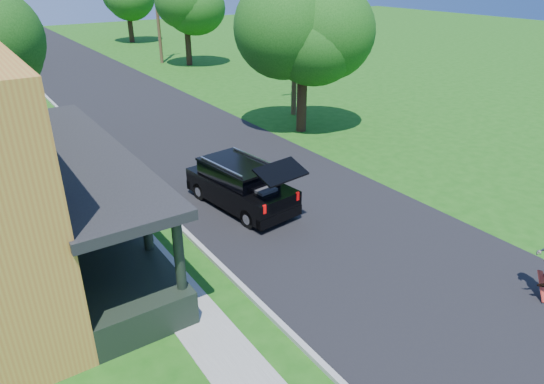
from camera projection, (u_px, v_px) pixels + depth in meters
ground at (393, 269)px, 13.76m from camera, size 140.00×140.00×0.00m
street at (141, 110)px, 28.75m from camera, size 8.00×120.00×0.02m
curb at (71, 121)px, 26.69m from camera, size 0.15×120.00×0.12m
sidewalk at (41, 126)px, 25.91m from camera, size 1.30×120.00×0.03m
black_suv at (241, 185)px, 16.99m from camera, size 2.32×4.84×2.17m
skateboard at (542, 287)px, 12.48m from camera, size 0.54×0.53×0.69m
tree_right_near at (303, 29)px, 23.08m from camera, size 6.19×5.96×7.76m
tree_right_mid at (185, 1)px, 39.56m from camera, size 5.20×5.02×7.79m
utility_pole_near at (296, 4)px, 25.48m from camera, size 1.79×0.32×11.56m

